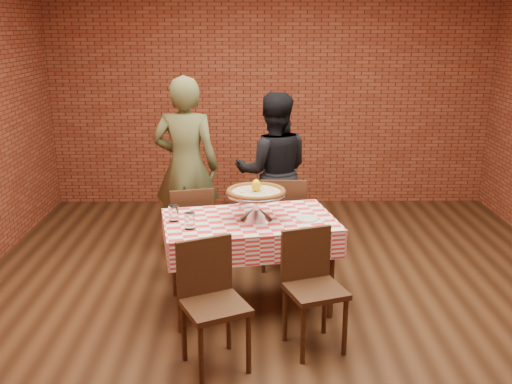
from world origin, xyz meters
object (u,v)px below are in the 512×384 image
table (250,263)px  diner_black (273,172)px  water_glass_right (173,213)px  condiment_caddy (243,199)px  chair_far_left (191,230)px  water_glass_left (190,221)px  diner_olive (186,167)px  pizza (256,192)px  chair_near_right (315,293)px  chair_far_right (283,221)px  chair_near_left (215,308)px  pizza_stand (256,206)px

table → diner_black: diner_black is taller
table → water_glass_right: (-0.59, -0.04, 0.45)m
condiment_caddy → chair_far_left: (-0.48, 0.33, -0.40)m
water_glass_right → chair_far_left: (0.05, 0.68, -0.39)m
table → water_glass_left: bearing=-153.2°
diner_olive → pizza: bearing=123.8°
condiment_caddy → chair_near_right: size_ratio=0.17×
condiment_caddy → diner_black: diner_black is taller
pizza → diner_olive: diner_olive is taller
chair_near_right → diner_olive: size_ratio=0.48×
water_glass_right → chair_far_left: bearing=85.5°
table → chair_near_right: (0.46, -0.65, 0.05)m
chair_far_right → chair_far_left: bearing=15.5°
water_glass_right → chair_near_left: size_ratio=0.15×
pizza → water_glass_right: (-0.65, -0.04, -0.16)m
pizza_stand → chair_far_right: size_ratio=0.53×
water_glass_left → chair_near_left: 0.79m
diner_black → pizza: bearing=81.6°
diner_black → water_glass_right: bearing=58.3°
table → pizza_stand: bearing=-0.7°
water_glass_right → chair_near_left: water_glass_right is taller
water_glass_left → chair_far_right: chair_far_right is taller
pizza_stand → chair_near_right: size_ratio=0.56×
water_glass_left → diner_olive: bearing=97.1°
pizza → chair_far_right: pizza is taller
condiment_caddy → chair_near_right: 1.17m
chair_far_left → diner_olive: diner_olive is taller
pizza → chair_far_left: 1.03m
pizza → condiment_caddy: size_ratio=3.27×
water_glass_right → diner_olive: 1.25m
condiment_caddy → chair_far_right: condiment_caddy is taller
pizza_stand → water_glass_right: size_ratio=3.78×
condiment_caddy → diner_olive: 1.06m
pizza_stand → chair_far_left: pizza_stand is taller
pizza → chair_near_right: pizza is taller
table → chair_far_right: (0.32, 0.84, 0.07)m
pizza → chair_near_left: pizza is taller
chair_far_left → water_glass_right: bearing=71.6°
pizza → water_glass_left: (-0.50, -0.23, -0.16)m
pizza_stand → diner_black: diner_black is taller
chair_near_right → chair_near_left: bearing=179.4°
table → chair_near_left: (-0.23, -0.89, 0.06)m
diner_olive → diner_black: (0.87, 0.13, -0.09)m
water_glass_right → chair_near_left: (0.37, -0.84, -0.39)m
table → water_glass_left: 0.67m
chair_near_left → chair_far_left: 1.56m
chair_near_right → chair_far_right: size_ratio=0.95×
water_glass_left → chair_far_right: bearing=54.3°
condiment_caddy → water_glass_right: bearing=-169.8°
chair_near_right → chair_far_left: chair_far_left is taller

